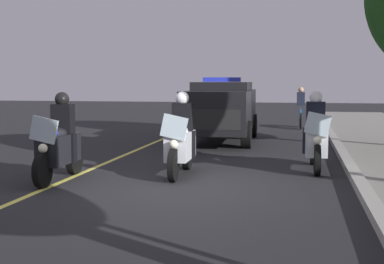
% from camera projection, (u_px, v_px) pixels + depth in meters
% --- Properties ---
extents(ground_plane, '(80.00, 80.00, 0.00)m').
position_uv_depth(ground_plane, '(177.00, 189.00, 9.67)').
color(ground_plane, black).
extents(curb_strip, '(48.00, 0.24, 0.15)m').
position_uv_depth(curb_strip, '(365.00, 192.00, 9.03)').
color(curb_strip, '#9E9B93').
rests_on(curb_strip, ground).
extents(lane_stripe_center, '(48.00, 0.12, 0.01)m').
position_uv_depth(lane_stripe_center, '(56.00, 184.00, 10.12)').
color(lane_stripe_center, '#E0D14C').
rests_on(lane_stripe_center, ground).
extents(police_motorcycle_lead_left, '(2.14, 0.57, 1.72)m').
position_uv_depth(police_motorcycle_lead_left, '(59.00, 145.00, 10.43)').
color(police_motorcycle_lead_left, black).
rests_on(police_motorcycle_lead_left, ground).
extents(police_motorcycle_lead_right, '(2.14, 0.57, 1.72)m').
position_uv_depth(police_motorcycle_lead_right, '(181.00, 141.00, 11.04)').
color(police_motorcycle_lead_right, black).
rests_on(police_motorcycle_lead_right, ground).
extents(police_motorcycle_trailing, '(2.14, 0.57, 1.72)m').
position_uv_depth(police_motorcycle_trailing, '(316.00, 138.00, 11.71)').
color(police_motorcycle_trailing, black).
rests_on(police_motorcycle_trailing, ground).
extents(police_suv, '(4.95, 2.18, 2.05)m').
position_uv_depth(police_suv, '(222.00, 108.00, 17.12)').
color(police_suv, black).
rests_on(police_suv, ground).
extents(cyclist_background, '(1.76, 0.33, 1.69)m').
position_uv_depth(cyclist_background, '(301.00, 108.00, 22.18)').
color(cyclist_background, black).
rests_on(cyclist_background, ground).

